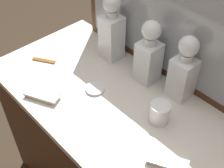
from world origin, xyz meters
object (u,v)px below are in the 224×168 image
object	(u,v)px
silver_brush_front	(42,95)
tortoiseshell_comb	(44,61)
crystal_decanter_far_right	(183,74)
silver_brush_center	(167,162)
porcelain_dish	(95,89)
crystal_tumbler_right	(159,113)
crystal_decanter_front	(112,34)
crystal_decanter_center	(148,58)

from	to	relation	value
silver_brush_front	tortoiseshell_comb	xyz separation A→B (m)	(-0.20, 0.14, -0.01)
crystal_decanter_far_right	silver_brush_front	world-z (taller)	crystal_decanter_far_right
silver_brush_center	porcelain_dish	bearing A→B (deg)	172.68
crystal_tumbler_right	tortoiseshell_comb	bearing A→B (deg)	-168.58
crystal_decanter_front	silver_brush_center	size ratio (longest dim) A/B	2.16
crystal_decanter_front	silver_brush_front	bearing A→B (deg)	-88.68
crystal_decanter_front	silver_brush_front	size ratio (longest dim) A/B	2.02
crystal_tumbler_right	silver_brush_front	world-z (taller)	crystal_tumbler_right
crystal_tumbler_right	tortoiseshell_comb	size ratio (longest dim) A/B	0.79
crystal_decanter_front	tortoiseshell_comb	distance (m)	0.35
crystal_decanter_center	silver_brush_center	xyz separation A→B (m)	(0.34, -0.27, -0.11)
crystal_decanter_far_right	crystal_decanter_front	bearing A→B (deg)	-175.52
porcelain_dish	crystal_decanter_front	bearing A→B (deg)	120.09
crystal_decanter_far_right	crystal_decanter_center	distance (m)	0.16
crystal_decanter_far_right	tortoiseshell_comb	bearing A→B (deg)	-153.09
crystal_decanter_front	silver_brush_front	distance (m)	0.42
crystal_tumbler_right	silver_brush_center	distance (m)	0.20
crystal_decanter_front	silver_brush_center	world-z (taller)	crystal_decanter_front
silver_brush_front	porcelain_dish	world-z (taller)	silver_brush_front
tortoiseshell_comb	silver_brush_center	bearing A→B (deg)	-0.41
crystal_tumbler_right	silver_brush_front	size ratio (longest dim) A/B	0.53
crystal_decanter_front	silver_brush_center	bearing A→B (deg)	-25.36
crystal_decanter_center	tortoiseshell_comb	distance (m)	0.51
silver_brush_center	tortoiseshell_comb	xyz separation A→B (m)	(-0.76, 0.01, -0.01)
crystal_decanter_front	silver_brush_front	world-z (taller)	crystal_decanter_front
crystal_decanter_front	crystal_decanter_far_right	world-z (taller)	crystal_decanter_front
crystal_decanter_front	porcelain_dish	bearing A→B (deg)	-59.91
crystal_decanter_far_right	silver_brush_front	distance (m)	0.58
crystal_decanter_center	tortoiseshell_comb	size ratio (longest dim) A/B	2.71
crystal_decanter_center	crystal_tumbler_right	size ratio (longest dim) A/B	3.44
crystal_decanter_center	silver_brush_center	bearing A→B (deg)	-38.54
porcelain_dish	tortoiseshell_comb	distance (m)	0.32
silver_brush_center	crystal_tumbler_right	bearing A→B (deg)	138.98
silver_brush_front	tortoiseshell_comb	size ratio (longest dim) A/B	1.48
silver_brush_front	porcelain_dish	bearing A→B (deg)	59.42
silver_brush_center	crystal_decanter_front	bearing A→B (deg)	154.64
silver_brush_center	tortoiseshell_comb	world-z (taller)	silver_brush_center
crystal_tumbler_right	silver_brush_front	bearing A→B (deg)	-147.21
porcelain_dish	crystal_decanter_center	bearing A→B (deg)	65.05
crystal_tumbler_right	porcelain_dish	world-z (taller)	crystal_tumbler_right
crystal_decanter_center	silver_brush_front	size ratio (longest dim) A/B	1.84
crystal_decanter_far_right	silver_brush_center	world-z (taller)	crystal_decanter_far_right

